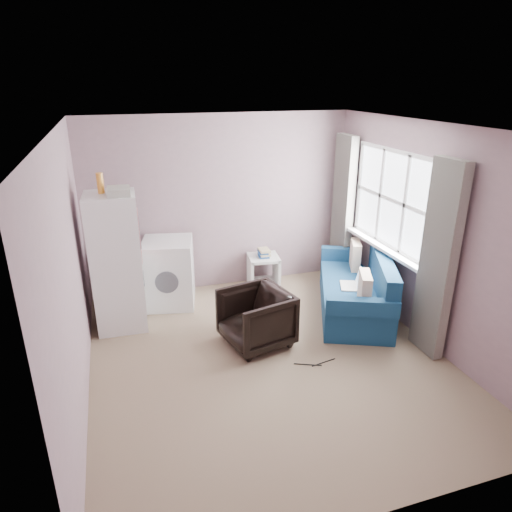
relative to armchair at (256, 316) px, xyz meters
The scene contains 8 objects.
room 0.95m from the armchair, 81.14° to the right, with size 3.84×4.24×2.54m.
armchair is the anchor object (origin of this frame).
fridge 1.81m from the armchair, 147.71° to the left, with size 0.62×0.60×1.93m.
washing_machine 1.58m from the armchair, 121.17° to the left, with size 0.77×0.77×0.92m.
side_table 1.59m from the armchair, 68.33° to the left, with size 0.49×0.49×0.60m.
sofa 1.59m from the armchair, 13.26° to the left, with size 1.50×2.01×0.82m.
window_dressing 1.99m from the armchair, 11.14° to the left, with size 0.17×2.62×2.18m.
floor_cables 0.86m from the armchair, 50.75° to the right, with size 0.48×0.14×0.01m.
Camera 1 is at (-1.45, -4.09, 2.92)m, focal length 32.00 mm.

